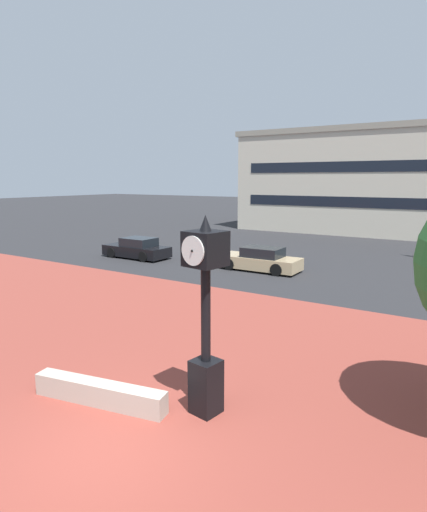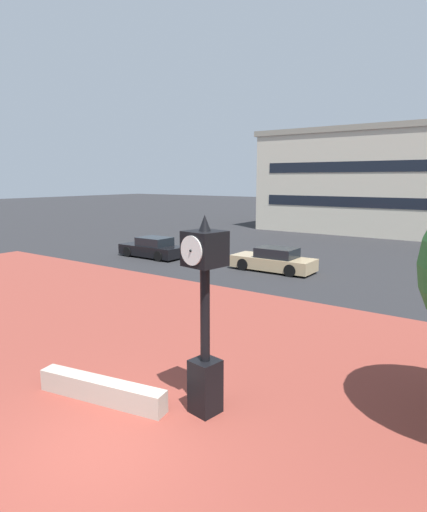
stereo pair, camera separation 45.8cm
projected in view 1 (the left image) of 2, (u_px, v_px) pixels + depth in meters
ground_plane at (107, 450)px, 7.83m from camera, size 200.00×200.00×0.00m
plaza_brick_paving at (212, 375)px, 10.82m from camera, size 44.00×15.20×0.01m
planter_wall at (99, 393)px, 9.41m from camera, size 3.22×1.01×0.50m
street_clock at (206, 315)px, 8.73m from camera, size 0.80×0.84×4.20m
car_street_mid at (260, 260)px, 23.17m from camera, size 4.49×1.83×1.28m
car_street_far at (137, 249)px, 26.87m from camera, size 4.33×1.93×1.28m
civic_building at (406, 181)px, 39.21m from camera, size 29.13×12.26×9.35m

